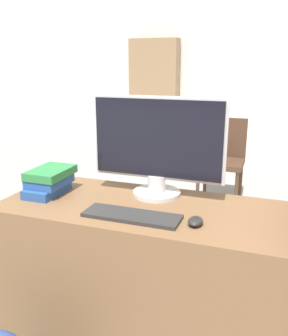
{
  "coord_description": "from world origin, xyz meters",
  "views": [
    {
      "loc": [
        0.54,
        -1.21,
        1.41
      ],
      "look_at": [
        0.0,
        0.26,
        0.97
      ],
      "focal_mm": 40.0,
      "sensor_mm": 36.0,
      "label": 1
    }
  ],
  "objects": [
    {
      "name": "wall_back",
      "position": [
        0.0,
        6.26,
        1.4
      ],
      "size": [
        12.0,
        0.06,
        2.8
      ],
      "color": "white",
      "rests_on": "ground_plane"
    },
    {
      "name": "mouse",
      "position": [
        0.26,
        0.16,
        0.79
      ],
      "size": [
        0.06,
        0.09,
        0.03
      ],
      "color": "#262626",
      "rests_on": "desk"
    },
    {
      "name": "desk",
      "position": [
        0.0,
        0.29,
        0.39
      ],
      "size": [
        1.34,
        0.58,
        0.78
      ],
      "color": "brown",
      "rests_on": "ground_plane"
    },
    {
      "name": "bookshelf_far",
      "position": [
        -1.88,
        6.02,
        0.93
      ],
      "size": [
        0.96,
        0.32,
        1.86
      ],
      "color": "#9E7A56",
      "rests_on": "ground_plane"
    },
    {
      "name": "far_chair",
      "position": [
        0.02,
        2.58,
        0.49
      ],
      "size": [
        0.44,
        0.44,
        0.86
      ],
      "rotation": [
        0.0,
        0.0,
        0.63
      ],
      "color": "#4C3323",
      "rests_on": "ground_plane"
    },
    {
      "name": "monitor",
      "position": [
        0.0,
        0.45,
        1.02
      ],
      "size": [
        0.66,
        0.23,
        0.48
      ],
      "color": "silver",
      "rests_on": "desk"
    },
    {
      "name": "keyboard",
      "position": [
        -0.01,
        0.14,
        0.79
      ],
      "size": [
        0.42,
        0.14,
        0.02
      ],
      "color": "#2D2D2D",
      "rests_on": "desk"
    },
    {
      "name": "book_stack",
      "position": [
        -0.51,
        0.28,
        0.84
      ],
      "size": [
        0.17,
        0.26,
        0.13
      ],
      "color": "#285199",
      "rests_on": "desk"
    }
  ]
}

